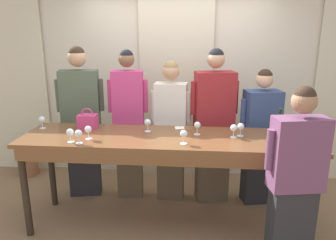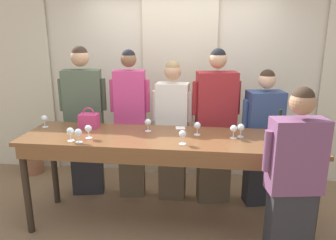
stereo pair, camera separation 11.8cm
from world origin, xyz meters
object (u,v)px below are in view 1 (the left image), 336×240
Objects in this scene: wine_glass_front_right at (79,134)px; guest_pink_top at (129,124)px; guest_cream_sweater at (171,130)px; guest_navy_coat at (260,137)px; wine_glass_back_mid at (241,127)px; host_pouring at (295,181)px; wine_glass_back_left at (148,123)px; wine_glass_near_host at (234,128)px; guest_olive_jacket at (82,121)px; wine_glass_by_bottle at (88,130)px; tasting_bar at (167,147)px; wine_glass_center_mid at (184,134)px; guest_striped_shirt at (214,127)px; wine_glass_center_right at (197,126)px; wine_glass_back_right at (42,120)px; handbag at (88,121)px; wine_bottle at (278,130)px; wine_glass_center_left at (298,138)px; wine_glass_front_mid at (70,133)px; wine_glass_front_left at (275,128)px; potted_plant at (27,156)px.

guest_pink_top is (0.29, 0.90, -0.15)m from wine_glass_front_right.
guest_cream_sweater is 1.05× the size of guest_navy_coat.
wine_glass_back_mid is at bearing -119.95° from guest_navy_coat.
wine_glass_back_left is at bearing 151.90° from host_pouring.
guest_olive_jacket is (-1.77, 0.59, -0.13)m from wine_glass_near_host.
wine_glass_by_bottle is (0.05, 0.13, 0.00)m from wine_glass_front_right.
tasting_bar is 0.35m from wine_glass_back_left.
wine_glass_front_right is 0.99m from wine_glass_center_mid.
tasting_bar is 1.28m from guest_olive_jacket.
guest_striped_shirt is at bearing 0.00° from guest_cream_sweater.
wine_glass_center_right is 1.00× the size of wine_glass_back_right.
handbag is 1.69× the size of wine_glass_center_mid.
guest_cream_sweater reaches higher than wine_glass_back_mid.
wine_glass_center_right and wine_glass_near_host have the same top height.
wine_glass_by_bottle is at bearing -167.41° from wine_glass_center_right.
wine_bottle reaches higher than tasting_bar.
handbag is 0.99m from guest_cream_sweater.
guest_olive_jacket is at bearing 160.03° from wine_glass_center_left.
wine_glass_center_left is (0.14, -0.14, -0.03)m from wine_bottle.
wine_glass_front_mid is 1.00× the size of wine_glass_back_right.
wine_glass_front_right is at bearing -107.99° from guest_pink_top.
guest_olive_jacket is at bearing 58.90° from wine_glass_back_right.
handbag is at bearing -167.88° from guest_navy_coat.
wine_glass_front_mid is 0.10m from wine_glass_front_right.
wine_glass_front_left and wine_glass_center_left have the same top height.
wine_glass_center_right is at bearing -110.45° from guest_striped_shirt.
wine_glass_back_left is at bearing -159.86° from guest_navy_coat.
wine_glass_front_left is (1.08, 0.11, 0.20)m from tasting_bar.
guest_olive_jacket reaches higher than guest_navy_coat.
guest_olive_jacket reaches higher than wine_glass_back_mid.
wine_glass_center_left is 1.98m from wine_glass_by_bottle.
potted_plant is (-2.80, 1.08, -0.83)m from wine_glass_near_host.
wine_bottle is 0.37m from wine_glass_back_mid.
wine_glass_center_left is (2.10, -0.43, 0.01)m from handbag.
guest_pink_top is (0.86, 0.46, -0.15)m from wine_glass_back_right.
wine_glass_front_mid is at bearing -92.58° from handbag.
guest_cream_sweater reaches higher than wine_glass_back_left.
wine_glass_center_left is at bearing -21.63° from potted_plant.
wine_glass_back_left is at bearing -114.28° from guest_cream_sweater.
wine_glass_center_mid is at bearing -154.51° from wine_glass_near_host.
wine_glass_back_mid and wine_glass_by_bottle have the same top height.
wine_glass_back_right is at bearing -175.30° from handbag.
wine_glass_back_mid is at bearing -178.57° from wine_glass_front_left.
wine_glass_center_right is at bearing -32.54° from guest_pink_top.
wine_glass_back_mid is 0.23× the size of potted_plant.
wine_glass_near_host is 0.08× the size of guest_cream_sweater.
wine_glass_back_right is 0.08× the size of guest_navy_coat.
tasting_bar is 0.83m from guest_pink_top.
wine_glass_front_mid is 1.00× the size of wine_glass_near_host.
wine_glass_center_mid is 1.53m from guest_olive_jacket.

